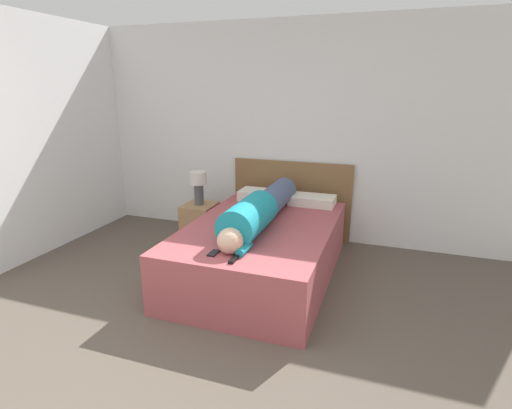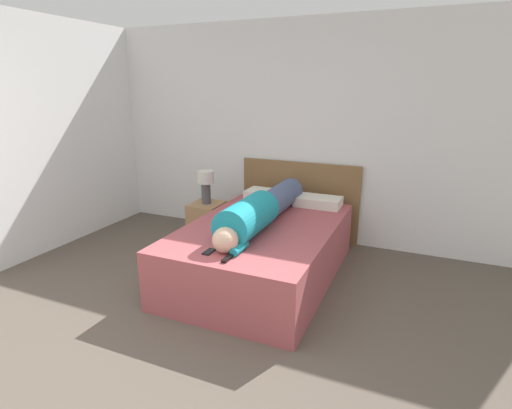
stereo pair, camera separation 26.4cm
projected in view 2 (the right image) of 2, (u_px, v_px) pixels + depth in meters
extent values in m
cube|color=white|center=(293.00, 133.00, 4.84)|extent=(6.01, 0.06, 2.60)
cube|color=white|center=(28.00, 139.00, 4.29)|extent=(0.06, 4.50, 2.60)
cube|color=#A84C51|center=(262.00, 251.00, 3.98)|extent=(1.37, 2.07, 0.55)
cube|color=brown|center=(299.00, 201.00, 4.96)|extent=(1.49, 0.04, 0.97)
cube|color=#A37A51|center=(207.00, 222.00, 4.89)|extent=(0.36, 0.40, 0.49)
cylinder|color=#4C4C51|center=(206.00, 193.00, 4.78)|extent=(0.11, 0.11, 0.25)
cylinder|color=silver|center=(205.00, 177.00, 4.72)|extent=(0.20, 0.20, 0.15)
sphere|color=#DBB293|center=(225.00, 240.00, 3.22)|extent=(0.22, 0.22, 0.22)
cylinder|color=teal|center=(247.00, 218.00, 3.58)|extent=(0.34, 0.73, 0.34)
cylinder|color=#47567A|center=(278.00, 199.00, 4.29)|extent=(0.28, 0.87, 0.28)
cylinder|color=teal|center=(239.00, 248.00, 3.25)|extent=(0.07, 0.22, 0.07)
cube|color=silver|center=(269.00, 195.00, 4.72)|extent=(0.54, 0.30, 0.12)
cube|color=silver|center=(318.00, 202.00, 4.50)|extent=(0.51, 0.30, 0.11)
cube|color=black|center=(228.00, 258.00, 3.11)|extent=(0.04, 0.15, 0.02)
cube|color=black|center=(209.00, 252.00, 3.25)|extent=(0.06, 0.13, 0.01)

